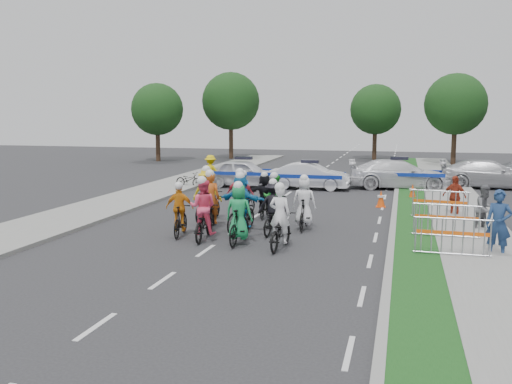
% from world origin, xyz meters
% --- Properties ---
extents(ground, '(90.00, 90.00, 0.00)m').
position_xyz_m(ground, '(0.00, 0.00, 0.00)').
color(ground, '#28282B').
rests_on(ground, ground).
extents(curb_right, '(0.20, 60.00, 0.12)m').
position_xyz_m(curb_right, '(5.10, 5.00, 0.06)').
color(curb_right, gray).
rests_on(curb_right, ground).
extents(grass_strip, '(1.20, 60.00, 0.11)m').
position_xyz_m(grass_strip, '(5.80, 5.00, 0.06)').
color(grass_strip, '#154215').
rests_on(grass_strip, ground).
extents(sidewalk_right, '(2.40, 60.00, 0.13)m').
position_xyz_m(sidewalk_right, '(7.60, 5.00, 0.07)').
color(sidewalk_right, gray).
rests_on(sidewalk_right, ground).
extents(sidewalk_left, '(3.00, 60.00, 0.13)m').
position_xyz_m(sidewalk_left, '(-6.50, 5.00, 0.07)').
color(sidewalk_left, gray).
rests_on(sidewalk_left, ground).
extents(rider_0, '(0.79, 1.95, 1.94)m').
position_xyz_m(rider_0, '(1.99, 0.79, 0.64)').
color(rider_0, black).
rests_on(rider_0, ground).
extents(rider_1, '(0.82, 1.84, 1.92)m').
position_xyz_m(rider_1, '(0.70, 1.03, 0.74)').
color(rider_1, black).
rests_on(rider_1, ground).
extents(rider_2, '(0.89, 2.01, 1.99)m').
position_xyz_m(rider_2, '(-0.55, 1.36, 0.74)').
color(rider_2, black).
rests_on(rider_2, ground).
extents(rider_3, '(0.93, 1.73, 1.76)m').
position_xyz_m(rider_3, '(-1.42, 1.63, 0.68)').
color(rider_3, black).
rests_on(rider_3, ground).
extents(rider_4, '(1.07, 1.85, 1.82)m').
position_xyz_m(rider_4, '(1.36, 2.73, 0.71)').
color(rider_4, black).
rests_on(rider_4, ground).
extents(rider_5, '(1.67, 1.99, 2.02)m').
position_xyz_m(rider_5, '(0.27, 2.69, 0.84)').
color(rider_5, black).
rests_on(rider_5, ground).
extents(rider_6, '(1.06, 2.08, 2.02)m').
position_xyz_m(rider_6, '(-0.89, 3.08, 0.66)').
color(rider_6, black).
rests_on(rider_6, ground).
extents(rider_7, '(0.79, 1.79, 1.88)m').
position_xyz_m(rider_7, '(2.20, 3.68, 0.73)').
color(rider_7, black).
rests_on(rider_7, ground).
extents(rider_8, '(0.83, 1.88, 1.88)m').
position_xyz_m(rider_8, '(1.07, 4.18, 0.70)').
color(rider_8, black).
rests_on(rider_8, ground).
extents(rider_9, '(1.01, 1.90, 1.98)m').
position_xyz_m(rider_9, '(-0.15, 4.13, 0.76)').
color(rider_9, black).
rests_on(rider_9, ground).
extents(rider_10, '(1.19, 2.05, 2.03)m').
position_xyz_m(rider_10, '(-1.45, 4.30, 0.78)').
color(rider_10, black).
rests_on(rider_10, ground).
extents(rider_11, '(1.41, 1.68, 1.75)m').
position_xyz_m(rider_11, '(0.42, 5.42, 0.74)').
color(rider_11, black).
rests_on(rider_11, ground).
extents(rider_12, '(0.92, 1.80, 1.75)m').
position_xyz_m(rider_12, '(-0.47, 5.74, 0.58)').
color(rider_12, black).
rests_on(rider_12, ground).
extents(police_car_0, '(4.33, 1.88, 1.46)m').
position_xyz_m(police_car_0, '(-2.81, 14.01, 0.73)').
color(police_car_0, silver).
rests_on(police_car_0, ground).
extents(police_car_1, '(4.12, 1.49, 1.35)m').
position_xyz_m(police_car_1, '(0.74, 13.95, 0.68)').
color(police_car_1, silver).
rests_on(police_car_1, ground).
extents(police_car_2, '(5.39, 2.68, 1.50)m').
position_xyz_m(police_car_2, '(5.18, 15.31, 0.75)').
color(police_car_2, silver).
rests_on(police_car_2, ground).
extents(civilian_sedan, '(5.14, 2.30, 1.46)m').
position_xyz_m(civilian_sedan, '(9.76, 16.71, 0.73)').
color(civilian_sedan, '#B4B4B9').
rests_on(civilian_sedan, ground).
extents(spectator_0, '(0.77, 0.61, 1.85)m').
position_xyz_m(spectator_0, '(7.91, 1.30, 0.93)').
color(spectator_0, navy).
rests_on(spectator_0, ground).
extents(spectator_1, '(0.97, 0.92, 1.57)m').
position_xyz_m(spectator_1, '(8.01, 4.73, 0.79)').
color(spectator_1, '#5C5D61').
rests_on(spectator_1, ground).
extents(spectator_2, '(0.99, 0.79, 1.58)m').
position_xyz_m(spectator_2, '(7.26, 7.33, 0.79)').
color(spectator_2, '#9C311C').
rests_on(spectator_2, ground).
extents(marshal_hiviz, '(1.15, 0.72, 1.72)m').
position_xyz_m(marshal_hiviz, '(-4.40, 13.22, 0.86)').
color(marshal_hiviz, yellow).
rests_on(marshal_hiviz, ground).
extents(barrier_0, '(2.01, 0.56, 1.12)m').
position_xyz_m(barrier_0, '(6.70, 0.78, 0.56)').
color(barrier_0, '#A5A8AD').
rests_on(barrier_0, ground).
extents(barrier_1, '(2.03, 0.65, 1.12)m').
position_xyz_m(barrier_1, '(6.70, 3.15, 0.56)').
color(barrier_1, '#A5A8AD').
rests_on(barrier_1, ground).
extents(barrier_2, '(2.05, 0.77, 1.12)m').
position_xyz_m(barrier_2, '(6.70, 6.38, 0.56)').
color(barrier_2, '#A5A8AD').
rests_on(barrier_2, ground).
extents(cone_0, '(0.40, 0.40, 0.70)m').
position_xyz_m(cone_0, '(4.52, 9.06, 0.34)').
color(cone_0, '#F24C0C').
rests_on(cone_0, ground).
extents(cone_1, '(0.40, 0.40, 0.70)m').
position_xyz_m(cone_1, '(5.83, 11.65, 0.34)').
color(cone_1, '#F24C0C').
rests_on(cone_1, ground).
extents(parked_bike, '(1.59, 0.80, 0.80)m').
position_xyz_m(parked_bike, '(-5.58, 13.08, 0.40)').
color(parked_bike, black).
rests_on(parked_bike, ground).
extents(tree_0, '(4.20, 4.20, 6.30)m').
position_xyz_m(tree_0, '(-14.00, 28.00, 4.19)').
color(tree_0, '#382619').
rests_on(tree_0, ground).
extents(tree_1, '(4.55, 4.55, 6.82)m').
position_xyz_m(tree_1, '(9.00, 30.00, 4.54)').
color(tree_1, '#382619').
rests_on(tree_1, ground).
extents(tree_3, '(4.90, 4.90, 7.35)m').
position_xyz_m(tree_3, '(-9.00, 32.00, 4.89)').
color(tree_3, '#382619').
rests_on(tree_3, ground).
extents(tree_4, '(4.20, 4.20, 6.30)m').
position_xyz_m(tree_4, '(3.00, 34.00, 4.19)').
color(tree_4, '#382619').
rests_on(tree_4, ground).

